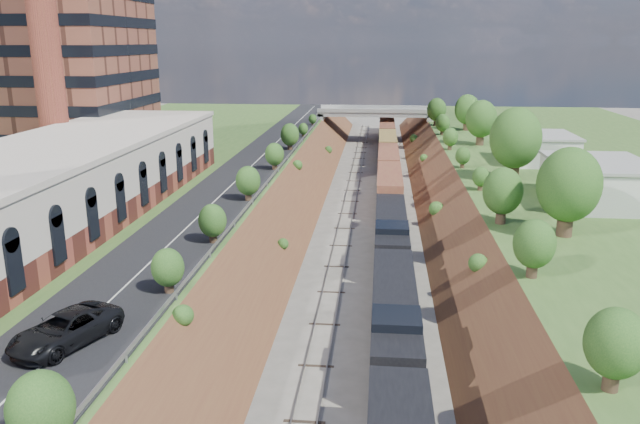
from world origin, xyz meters
TOP-DOWN VIEW (x-y plane):
  - platform_left at (-33.00, 60.00)m, footprint 44.00×180.00m
  - embankment_left at (-11.00, 60.00)m, footprint 10.00×180.00m
  - embankment_right at (11.00, 60.00)m, footprint 10.00×180.00m
  - rail_left_track at (-2.60, 60.00)m, footprint 1.58×180.00m
  - rail_right_track at (2.60, 60.00)m, footprint 1.58×180.00m
  - road at (-15.50, 60.00)m, footprint 8.00×180.00m
  - guardrail at (-11.40, 59.80)m, footprint 0.10×171.00m
  - commercial_building at (-28.00, 38.00)m, footprint 14.30×62.30m
  - smokestack at (-36.00, 56.00)m, footprint 3.20×3.20m
  - overpass at (0.00, 122.00)m, footprint 24.50×8.30m
  - white_building_near at (23.50, 52.00)m, footprint 9.00×12.00m
  - white_building_far at (23.00, 74.00)m, footprint 8.00×10.00m
  - tree_right_large at (17.00, 40.00)m, footprint 5.25×5.25m
  - tree_left_crest at (-11.80, 20.00)m, footprint 2.45×2.45m
  - freight_train at (2.60, 73.34)m, footprint 3.14×142.99m
  - suv at (-15.35, 16.99)m, footprint 5.07×6.96m

SIDE VIEW (x-z plane):
  - embankment_left at x=-11.00m, z-range -5.00..5.00m
  - embankment_right at x=11.00m, z-range -5.00..5.00m
  - rail_left_track at x=-2.60m, z-range 0.00..0.18m
  - rail_right_track at x=2.60m, z-range 0.00..0.18m
  - platform_left at x=-33.00m, z-range 0.00..5.00m
  - freight_train at x=2.60m, z-range 0.32..4.98m
  - overpass at x=0.00m, z-range 1.22..8.62m
  - road at x=-15.50m, z-range 5.00..5.10m
  - guardrail at x=-11.40m, z-range 5.20..5.90m
  - suv at x=-15.35m, z-range 5.10..6.86m
  - white_building_far at x=23.00m, z-range 5.00..8.60m
  - white_building_near at x=23.50m, z-range 5.00..9.00m
  - tree_left_crest at x=-11.80m, z-range 5.26..8.82m
  - commercial_building at x=-28.00m, z-range 5.01..12.01m
  - tree_right_large at x=17.00m, z-range 5.58..13.19m
  - smokestack at x=-36.00m, z-range 5.00..45.00m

